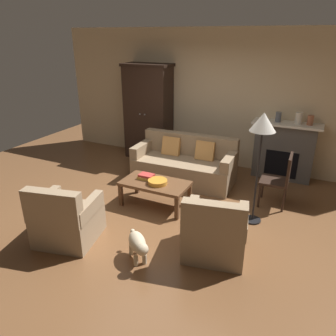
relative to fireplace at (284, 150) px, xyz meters
The scene contains 16 objects.
ground_plane 2.83m from the fireplace, 124.00° to the right, with size 9.60×9.60×0.00m, color brown.
back_wall 1.78m from the fireplace, behind, with size 7.20×0.10×2.80m, color beige.
fireplace is the anchor object (origin of this frame).
armoire 2.99m from the fireplace, behind, with size 1.06×0.57×2.09m.
couch 1.95m from the fireplace, 150.37° to the right, with size 1.95×0.92×0.86m.
coffee_table 2.72m from the fireplace, 129.33° to the right, with size 1.10×0.60×0.42m.
fruit_bowl 2.71m from the fireplace, 127.72° to the right, with size 0.32×0.32×0.07m, color orange.
book_stack 2.81m from the fireplace, 133.12° to the right, with size 0.26×0.19×0.08m.
mantel_vase_slate 0.67m from the fireplace, behind, with size 0.10×0.10×0.19m, color #565B66.
mantel_vase_cream 0.68m from the fireplace, ahead, with size 0.13×0.13×0.22m, color beige.
mantel_vase_terracotta 0.75m from the fireplace, ahead, with size 0.11×0.11×0.18m, color #A86042.
armchair_near_left 4.23m from the fireplace, 123.63° to the right, with size 0.91×0.92×0.88m.
armchair_near_right 2.97m from the fireplace, 98.22° to the right, with size 0.90×0.91×0.88m.
side_chair_wooden 1.24m from the fireplace, 84.50° to the right, with size 0.45×0.45×0.90m.
floor_lamp 2.10m from the fireplace, 94.41° to the right, with size 0.36×0.36×1.68m.
dog 3.70m from the fireplace, 109.60° to the right, with size 0.46×0.45×0.39m.
Camera 1 is at (2.11, -4.04, 2.65)m, focal length 34.68 mm.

